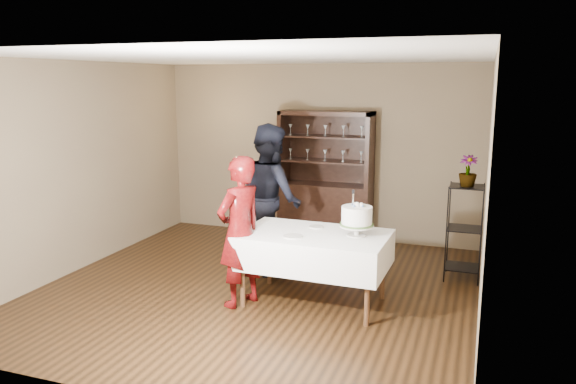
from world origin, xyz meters
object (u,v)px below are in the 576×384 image
woman (240,232)px  man (271,198)px  china_hutch (326,199)px  cake_table (314,250)px  cake (357,217)px  potted_plant (468,171)px  plant_etagere (464,228)px

woman → man: man is taller
china_hutch → cake_table: size_ratio=1.23×
cake → potted_plant: 1.70m
cake_table → cake: size_ratio=3.20×
woman → cake: woman is taller
man → cake: bearing=-165.5°
potted_plant → cake: bearing=-130.2°
china_hutch → plant_etagere: 2.33m
woman → man: (-0.12, 1.23, 0.12)m
china_hutch → cake_table: bearing=-77.1°
china_hutch → man: china_hutch is taller
cake_table → cake: 0.61m
plant_etagere → cake_table: (-1.53, -1.36, -0.04)m
plant_etagere → potted_plant: potted_plant is taller
woman → potted_plant: bearing=148.2°
china_hutch → potted_plant: china_hutch is taller
plant_etagere → cake_table: plant_etagere is taller
woman → potted_plant: (2.28, 1.63, 0.54)m
cake_table → cake: cake is taller
man → cake: 1.59m
cake → potted_plant: (1.07, 1.27, 0.37)m
man → cake: size_ratio=3.77×
cake_table → woman: 0.84m
woman → cake: bearing=129.3°
china_hutch → plant_etagere: (2.08, -1.05, -0.01)m
china_hutch → woman: size_ratio=1.20×
woman → potted_plant: size_ratio=4.38×
plant_etagere → man: bearing=-169.5°
china_hutch → woman: 2.74m
china_hutch → plant_etagere: size_ratio=1.67×
woman → plant_etagere: bearing=148.9°
cake_table → cake: (0.46, 0.06, 0.39)m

